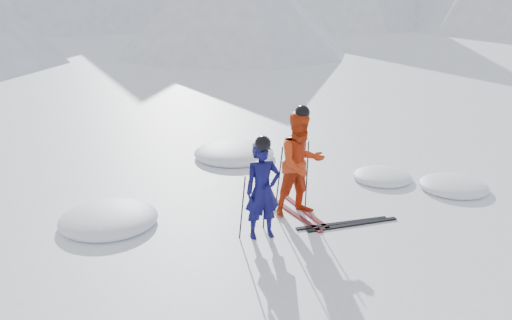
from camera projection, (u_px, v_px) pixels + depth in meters
ground at (343, 204)px, 10.29m from camera, size 160.00×160.00×0.00m
skier_blue at (263, 191)px, 8.73m from camera, size 0.69×0.57×1.62m
skier_red at (301, 164)px, 9.58m from camera, size 1.06×0.91×1.90m
pole_blue_left at (242, 208)px, 8.75m from camera, size 0.11×0.08×1.08m
pole_blue_right at (265, 198)px, 9.15m from camera, size 0.11×0.07×1.08m
pole_red_left at (279, 180)px, 9.69m from camera, size 0.13×0.10×1.26m
pole_red_right at (307, 175)px, 9.97m from camera, size 0.13×0.09×1.26m
ski_worn_left at (295, 214)px, 9.80m from camera, size 0.41×1.69×0.03m
ski_worn_right at (304, 211)px, 9.94m from camera, size 0.52×1.67×0.03m
ski_loose_a at (342, 223)px, 9.42m from camera, size 1.60×0.73×0.03m
ski_loose_b at (353, 225)px, 9.37m from camera, size 1.62×0.68×0.03m
snow_lumps at (254, 181)px, 11.50m from camera, size 7.74×6.16×0.42m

